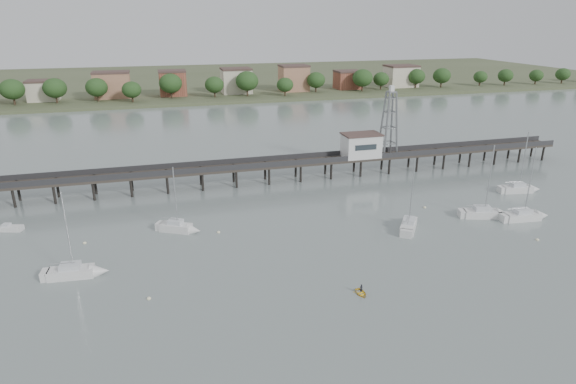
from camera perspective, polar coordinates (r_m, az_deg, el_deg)
The scene contains 15 objects.
ground_plane at distance 52.15m, azimuth 9.61°, elevation -20.00°, with size 500.00×500.00×0.00m, color gray.
pier at distance 101.84m, azimuth -4.42°, elevation 3.06°, with size 150.00×5.00×5.50m.
pier_building at distance 108.42m, azimuth 8.67°, elevation 5.51°, with size 8.40×5.40×5.30m.
lattice_tower at distance 110.21m, azimuth 11.91°, elevation 7.91°, with size 3.20×3.20×15.50m.
sailboat_d at distance 94.20m, azimuth 26.62°, elevation -2.54°, with size 8.54×3.19×13.79m.
sailboat_e at distance 108.41m, azimuth 26.06°, elevation 0.33°, with size 8.23×3.62×13.17m.
sailboat_b at distance 81.35m, azimuth -12.52°, elevation -4.20°, with size 7.09×5.17×11.66m.
sailboat_c at distance 83.77m, azimuth 14.19°, elevation -3.62°, with size 6.28×7.58×12.77m.
sailboat_a at distance 72.24m, azimuth -23.36°, elevation -8.69°, with size 7.99×2.86×13.00m.
sailboat_f at distance 92.29m, azimuth 22.77°, elevation -2.40°, with size 8.76×4.78×13.88m.
white_tender at distance 92.19m, azimuth -30.00°, elevation -3.75°, with size 3.82×2.42×1.38m.
yellow_dinghy at distance 63.57m, azimuth 8.63°, elevation -11.85°, with size 1.62×0.47×2.26m, color yellow.
dinghy_occupant at distance 63.57m, azimuth 8.63°, elevation -11.85°, with size 0.41×1.14×0.27m, color black.
mooring_buoys at distance 76.48m, azimuth 0.65°, elevation -5.77°, with size 69.82×19.67×0.39m.
far_shore at distance 277.84m, azimuth -11.80°, elevation 12.84°, with size 500.00×170.00×10.40m.
Camera 1 is at (-18.38, -35.75, 33.23)m, focal length 30.00 mm.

